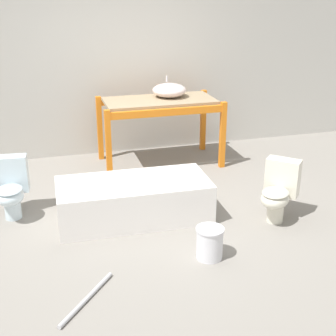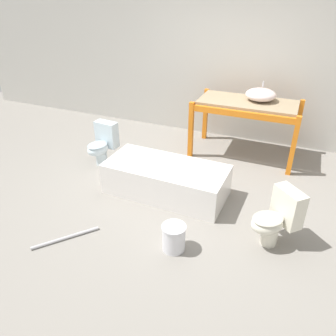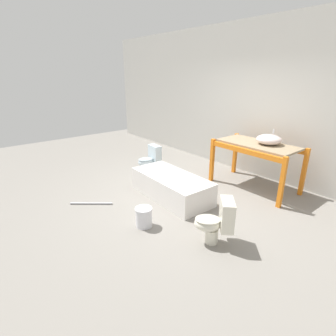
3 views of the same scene
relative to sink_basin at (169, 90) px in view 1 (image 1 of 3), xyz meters
name	(u,v)px [view 1 (image 1 of 3)]	position (x,y,z in m)	size (l,w,h in m)	color
ground_plane	(146,212)	(-0.70, -1.54, -0.99)	(12.00, 12.00, 0.00)	gray
warehouse_wall_rear	(109,41)	(-0.70, 0.59, 0.61)	(10.80, 0.08, 3.20)	beige
shelving_rack	(160,110)	(-0.16, -0.10, -0.23)	(1.61, 0.84, 0.90)	orange
sink_basin	(169,90)	(0.00, 0.00, 0.00)	(0.46, 0.46, 0.26)	silver
bathtub_main	(134,197)	(-0.86, -1.64, -0.75)	(1.60, 0.76, 0.42)	white
toilet_near	(278,190)	(0.58, -2.08, -0.66)	(0.57, 0.58, 0.64)	silver
toilet_far	(11,187)	(-2.09, -1.24, -0.66)	(0.36, 0.53, 0.64)	silver
bucket_white	(210,242)	(-0.36, -2.59, -0.84)	(0.26, 0.26, 0.30)	silver
loose_pipe	(87,299)	(-1.51, -2.92, -0.98)	(0.49, 0.59, 0.04)	#B7B7BC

